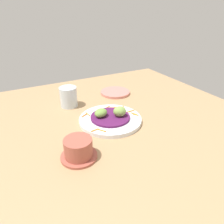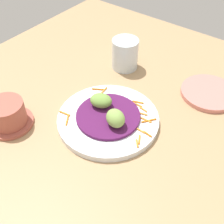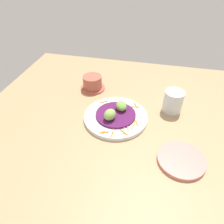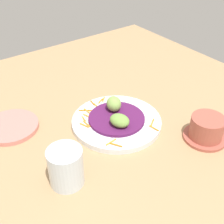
{
  "view_description": "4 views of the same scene",
  "coord_description": "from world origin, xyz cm",
  "views": [
    {
      "loc": [
        63.6,
        -37.03,
        44.16
      ],
      "look_at": [
        -0.39,
        -3.32,
        6.18
      ],
      "focal_mm": 33.55,
      "sensor_mm": 36.0,
      "label": 1
    },
    {
      "loc": [
        37.82,
        26.25,
        52.88
      ],
      "look_at": [
        -0.14,
        -2.41,
        6.53
      ],
      "focal_mm": 45.99,
      "sensor_mm": 36.0,
      "label": 2
    },
    {
      "loc": [
        -12.77,
        56.23,
        55.75
      ],
      "look_at": [
        0.62,
        -2.97,
        5.81
      ],
      "focal_mm": 33.22,
      "sensor_mm": 36.0,
      "label": 3
    },
    {
      "loc": [
        -40.86,
        -56.56,
        53.64
      ],
      "look_at": [
        -0.98,
        -2.32,
        5.32
      ],
      "focal_mm": 48.23,
      "sensor_mm": 36.0,
      "label": 4
    }
  ],
  "objects": [
    {
      "name": "guac_scoop_center",
      "position": [
        -2.17,
        -7.3,
        5.98
      ],
      "size": [
        5.87,
        6.58,
        3.23
      ],
      "primitive_type": "ellipsoid",
      "rotation": [
        0.0,
        0.0,
        3.49
      ],
      "color": "#759E47",
      "rests_on": "cabbage_bed"
    },
    {
      "name": "cabbage_bed",
      "position": [
        -0.63,
        -3.96,
        3.96
      ],
      "size": [
        15.54,
        15.54,
        0.81
      ],
      "primitive_type": "cylinder",
      "color": "#51194C",
      "rests_on": "main_plate"
    },
    {
      "name": "carrot_garnish",
      "position": [
        -3.48,
        -1.64,
        3.76
      ],
      "size": [
        17.73,
        22.44,
        0.4
      ],
      "color": "orange",
      "rests_on": "main_plate"
    },
    {
      "name": "table_surface",
      "position": [
        0.0,
        0.0,
        1.0
      ],
      "size": [
        110.0,
        110.0,
        2.0
      ],
      "primitive_type": "cube",
      "color": "tan",
      "rests_on": "ground"
    },
    {
      "name": "side_plate_small",
      "position": [
        -25.06,
        11.57,
        2.63
      ],
      "size": [
        15.05,
        15.05,
        1.25
      ],
      "primitive_type": "cylinder",
      "color": "tan",
      "rests_on": "table_surface"
    },
    {
      "name": "terracotta_bowl",
      "position": [
        14.32,
        -22.48,
        5.05
      ],
      "size": [
        11.23,
        11.23,
        6.55
      ],
      "color": "#A85142",
      "rests_on": "table_surface"
    },
    {
      "name": "main_plate",
      "position": [
        -0.63,
        -3.96,
        2.78
      ],
      "size": [
        24.73,
        24.73,
        1.56
      ],
      "primitive_type": "cylinder",
      "color": "silver",
      "rests_on": "table_surface"
    },
    {
      "name": "water_glass",
      "position": [
        -21.91,
        -14.07,
        6.51
      ],
      "size": [
        7.7,
        7.7,
        9.02
      ],
      "primitive_type": "cylinder",
      "color": "silver",
      "rests_on": "table_surface"
    },
    {
      "name": "guac_scoop_left",
      "position": [
        0.9,
        -0.63,
        6.4
      ],
      "size": [
        5.72,
        6.22,
        4.07
      ],
      "primitive_type": "ellipsoid",
      "rotation": [
        0.0,
        0.0,
        4.31
      ],
      "color": "#84A851",
      "rests_on": "cabbage_bed"
    }
  ]
}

